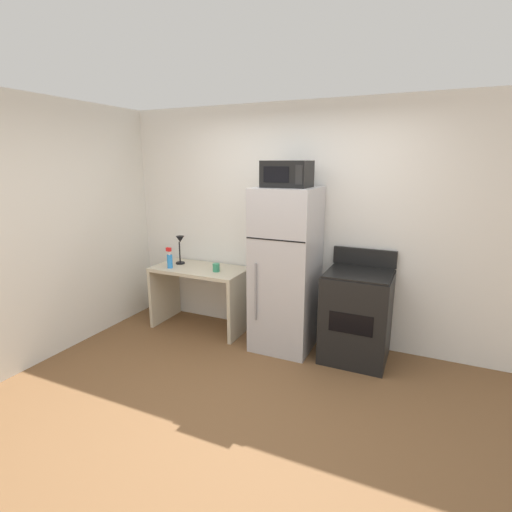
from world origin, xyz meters
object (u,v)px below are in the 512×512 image
Objects in this scene: desk_lamp at (180,245)px; coffee_mug at (216,268)px; desk at (200,286)px; refrigerator at (286,270)px; spray_bottle at (170,260)px; microwave at (287,174)px; oven_range at (356,315)px.

coffee_mug is at bearing -10.73° from desk_lamp.
refrigerator is at bearing -1.69° from desk.
desk is 11.74× the size of coffee_mug.
desk is 3.16× the size of desk_lamp.
spray_bottle is 1.42m from refrigerator.
refrigerator is (1.10, -0.03, 0.34)m from desk.
desk is 1.73m from microwave.
microwave reaches higher than desk_lamp.
spray_bottle is (-0.58, -0.09, 0.05)m from coffee_mug.
spray_bottle is (-0.02, -0.20, -0.14)m from desk_lamp.
microwave is at bearing -176.40° from oven_range.
desk is 1.86m from oven_range.
coffee_mug is 0.84m from refrigerator.
refrigerator is 1.57× the size of oven_range.
desk is 1.01× the size of oven_range.
refrigerator is (0.84, 0.03, 0.07)m from coffee_mug.
desk is at bearing 178.31° from refrigerator.
refrigerator is at bearing 4.84° from spray_bottle.
coffee_mug reaches higher than desk.
coffee_mug is at bearing -178.07° from oven_range.
refrigerator is at bearing 1.86° from coffee_mug.
microwave is 1.58m from oven_range.
desk is 0.56m from desk_lamp.
oven_range is (2.16, -0.05, -0.52)m from desk_lamp.
oven_range is (0.76, 0.03, -0.40)m from refrigerator.
refrigerator reaches higher than coffee_mug.
refrigerator is at bearing -178.00° from oven_range.
desk is 0.39m from coffee_mug.
desk_lamp is 3.72× the size of coffee_mug.
desk_lamp is at bearing 169.27° from coffee_mug.
refrigerator is at bearing -3.23° from desk_lamp.
spray_bottle is 0.14× the size of refrigerator.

